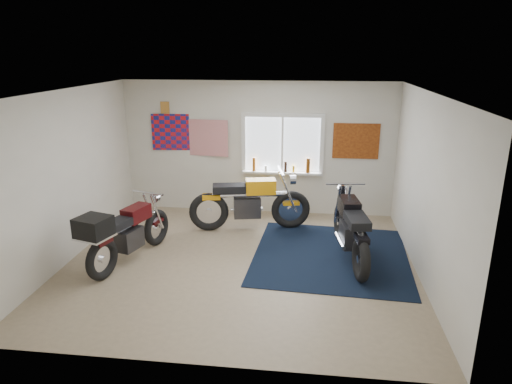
# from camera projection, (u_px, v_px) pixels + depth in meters

# --- Properties ---
(ground) EXTENTS (5.50, 5.50, 0.00)m
(ground) POSITION_uv_depth(u_px,v_px,m) (240.00, 263.00, 7.32)
(ground) COLOR #9E896B
(ground) RESTS_ON ground
(room_shell) EXTENTS (5.50, 5.50, 5.50)m
(room_shell) POSITION_uv_depth(u_px,v_px,m) (239.00, 164.00, 6.83)
(room_shell) COLOR white
(room_shell) RESTS_ON ground
(navy_rug) EXTENTS (2.65, 2.74, 0.01)m
(navy_rug) POSITION_uv_depth(u_px,v_px,m) (330.00, 255.00, 7.58)
(navy_rug) COLOR black
(navy_rug) RESTS_ON ground
(window_assembly) EXTENTS (1.66, 0.17, 1.26)m
(window_assembly) POSITION_uv_depth(u_px,v_px,m) (282.00, 148.00, 9.19)
(window_assembly) COLOR white
(window_assembly) RESTS_ON room_shell
(oil_bottles) EXTENTS (1.18, 0.09, 0.30)m
(oil_bottles) POSITION_uv_depth(u_px,v_px,m) (286.00, 166.00, 9.22)
(oil_bottles) COLOR #944E15
(oil_bottles) RESTS_ON window_assembly
(flag_display) EXTENTS (1.60, 0.10, 1.17)m
(flag_display) POSITION_uv_depth(u_px,v_px,m) (165.00, 108.00, 9.24)
(flag_display) COLOR red
(flag_display) RESTS_ON room_shell
(triumph_poster) EXTENTS (0.90, 0.03, 0.70)m
(triumph_poster) POSITION_uv_depth(u_px,v_px,m) (356.00, 141.00, 8.98)
(triumph_poster) COLOR #A54C14
(triumph_poster) RESTS_ON room_shell
(yellow_triumph) EXTENTS (2.28, 0.76, 1.16)m
(yellow_triumph) POSITION_uv_depth(u_px,v_px,m) (250.00, 204.00, 8.57)
(yellow_triumph) COLOR black
(yellow_triumph) RESTS_ON ground
(black_chrome_bike) EXTENTS (0.67, 2.19, 1.13)m
(black_chrome_bike) POSITION_uv_depth(u_px,v_px,m) (350.00, 230.00, 7.35)
(black_chrome_bike) COLOR black
(black_chrome_bike) RESTS_ON navy_rug
(maroon_tourer) EXTENTS (0.93, 1.99, 1.02)m
(maroon_tourer) POSITION_uv_depth(u_px,v_px,m) (124.00, 233.00, 7.13)
(maroon_tourer) COLOR black
(maroon_tourer) RESTS_ON ground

